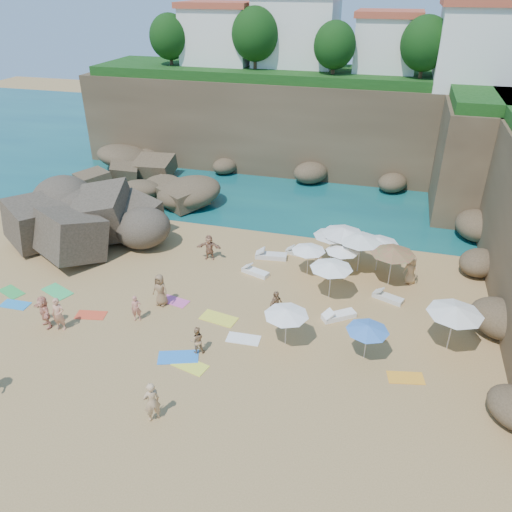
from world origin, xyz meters
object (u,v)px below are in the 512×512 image
(parasol_2, at_px, (344,232))
(person_stand_6, at_px, (152,402))
(parasol_1, at_px, (380,241))
(person_stand_1, at_px, (197,340))
(lounger_0, at_px, (271,256))
(person_stand_0, at_px, (59,314))
(person_stand_2, at_px, (318,257))
(flag_pole, at_px, (114,207))
(person_stand_4, at_px, (411,270))
(person_stand_5, at_px, (209,247))
(parasol_0, at_px, (343,249))
(rock_outcrop, at_px, (100,240))
(person_stand_3, at_px, (276,306))

(parasol_2, relative_size, person_stand_6, 1.35)
(parasol_1, distance_m, person_stand_1, 12.87)
(lounger_0, relative_size, person_stand_0, 1.08)
(person_stand_2, bearing_deg, flag_pole, 19.61)
(parasol_2, distance_m, person_stand_4, 4.53)
(lounger_0, xyz_separation_m, person_stand_5, (-3.78, -1.14, 0.68))
(parasol_0, relative_size, parasol_2, 0.79)
(person_stand_1, relative_size, person_stand_6, 0.77)
(parasol_0, xyz_separation_m, parasol_1, (2.04, 1.08, 0.31))
(parasol_1, bearing_deg, person_stand_5, -172.27)
(flag_pole, bearing_deg, person_stand_6, -55.89)
(parasol_1, xyz_separation_m, parasol_2, (-2.15, 0.26, 0.17))
(parasol_2, bearing_deg, person_stand_1, -118.06)
(rock_outcrop, relative_size, parasol_0, 4.38)
(person_stand_6, bearing_deg, person_stand_0, -77.83)
(parasol_0, height_order, person_stand_4, parasol_0)
(person_stand_0, bearing_deg, flag_pole, 96.41)
(flag_pole, bearing_deg, parasol_2, 1.59)
(lounger_0, relative_size, person_stand_4, 1.15)
(rock_outcrop, bearing_deg, person_stand_1, -40.22)
(parasol_2, bearing_deg, flag_pole, -178.41)
(person_stand_6, bearing_deg, person_stand_5, -127.25)
(lounger_0, bearing_deg, person_stand_6, -102.26)
(parasol_2, bearing_deg, parasol_0, -85.31)
(person_stand_2, relative_size, person_stand_6, 0.83)
(person_stand_0, xyz_separation_m, person_stand_4, (17.13, 9.47, -0.06))
(parasol_1, relative_size, person_stand_0, 1.28)
(lounger_0, distance_m, person_stand_6, 14.40)
(rock_outcrop, relative_size, person_stand_2, 5.61)
(person_stand_4, bearing_deg, parasol_2, -171.01)
(person_stand_0, height_order, person_stand_2, person_stand_0)
(parasol_0, height_order, person_stand_0, parasol_0)
(parasol_0, bearing_deg, parasol_2, 94.69)
(person_stand_4, bearing_deg, flag_pole, -157.12)
(parasol_1, xyz_separation_m, person_stand_0, (-15.12, -10.42, -1.13))
(parasol_0, height_order, person_stand_6, parasol_0)
(lounger_0, height_order, person_stand_6, person_stand_6)
(person_stand_6, bearing_deg, parasol_1, -166.34)
(parasol_0, bearing_deg, person_stand_5, -177.76)
(person_stand_1, distance_m, person_stand_4, 13.44)
(person_stand_4, bearing_deg, parasol_1, 179.85)
(parasol_0, xyz_separation_m, person_stand_1, (-5.69, -9.13, -1.02))
(person_stand_1, bearing_deg, flag_pole, -69.72)
(person_stand_3, height_order, person_stand_4, person_stand_3)
(parasol_1, xyz_separation_m, person_stand_3, (-4.75, -6.65, -1.17))
(parasol_0, relative_size, person_stand_6, 1.06)
(flag_pole, relative_size, person_stand_4, 1.98)
(lounger_0, bearing_deg, person_stand_0, -137.01)
(rock_outcrop, relative_size, flag_pole, 2.56)
(person_stand_1, bearing_deg, person_stand_4, -160.89)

